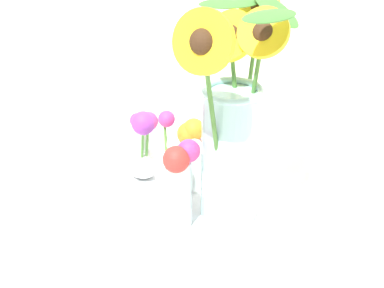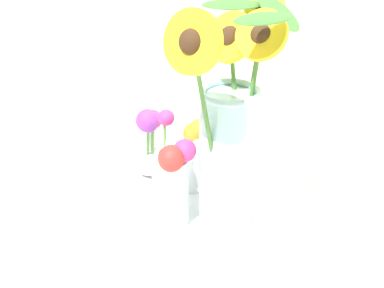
{
  "view_description": "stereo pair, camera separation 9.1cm",
  "coord_description": "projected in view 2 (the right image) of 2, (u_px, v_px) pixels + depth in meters",
  "views": [
    {
      "loc": [
        0.44,
        -0.64,
        0.59
      ],
      "look_at": [
        0.03,
        0.04,
        0.15
      ],
      "focal_mm": 50.0,
      "sensor_mm": 36.0,
      "label": 1
    },
    {
      "loc": [
        0.52,
        -0.59,
        0.59
      ],
      "look_at": [
        0.03,
        0.04,
        0.15
      ],
      "focal_mm": 50.0,
      "sensor_mm": 36.0,
      "label": 2
    }
  ],
  "objects": [
    {
      "name": "serving_tray",
      "position": [
        192.0,
        211.0,
        0.97
      ],
      "size": [
        0.45,
        0.45,
        0.02
      ],
      "color": "silver",
      "rests_on": "ground_plane"
    },
    {
      "name": "ground_plane",
      "position": [
        165.0,
        220.0,
        0.97
      ],
      "size": [
        6.0,
        6.0,
        0.0
      ],
      "primitive_type": "plane",
      "color": "silver"
    },
    {
      "name": "vase_small_center",
      "position": [
        172.0,
        179.0,
        0.89
      ],
      "size": [
        0.09,
        0.08,
        0.2
      ],
      "color": "white",
      "rests_on": "serving_tray"
    },
    {
      "name": "vase_small_back",
      "position": [
        196.0,
        154.0,
        1.02
      ],
      "size": [
        0.08,
        0.09,
        0.13
      ],
      "color": "white",
      "rests_on": "serving_tray"
    },
    {
      "name": "mason_jar_sunflowers",
      "position": [
        230.0,
        135.0,
        0.86
      ],
      "size": [
        0.19,
        0.25,
        0.39
      ],
      "color": "#9ED1D6",
      "rests_on": "serving_tray"
    },
    {
      "name": "vase_bulb_right",
      "position": [
        150.0,
        144.0,
        1.02
      ],
      "size": [
        0.08,
        0.09,
        0.16
      ],
      "color": "white",
      "rests_on": "serving_tray"
    }
  ]
}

